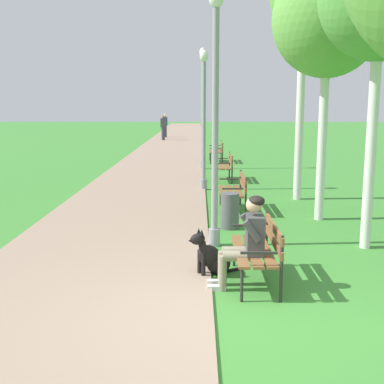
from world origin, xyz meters
TOP-DOWN VIEW (x-y plane):
  - ground_plane at (0.00, 0.00)m, footprint 120.00×120.00m
  - paved_path at (-1.96, 24.00)m, footprint 3.47×60.00m
  - park_bench_near at (0.43, 1.21)m, footprint 0.55×1.50m
  - park_bench_mid at (0.41, 5.82)m, footprint 0.55×1.50m
  - park_bench_far at (0.42, 10.33)m, footprint 0.55×1.50m
  - park_bench_furthest at (0.36, 15.35)m, footprint 0.55×1.50m
  - person_seated_on_near_bench at (0.22, 0.99)m, footprint 0.74×0.49m
  - dog_black at (-0.21, 1.50)m, footprint 0.77×0.49m
  - lamp_post_near at (-0.14, 2.99)m, footprint 0.24×0.24m
  - lamp_post_mid at (-0.27, 8.63)m, footprint 0.24×0.24m
  - lamp_post_far at (-0.28, 13.18)m, footprint 0.24×0.24m
  - birch_tree_third at (2.13, 5.00)m, footprint 2.20×1.89m
  - litter_bin at (0.20, 4.20)m, footprint 0.36×0.36m
  - pedestrian_distant at (-2.74, 27.30)m, footprint 0.32×0.22m
  - pedestrian_further_distant at (-2.79, 30.02)m, footprint 0.32×0.22m

SIDE VIEW (x-z plane):
  - ground_plane at x=0.00m, z-range 0.00..0.00m
  - paved_path at x=-1.96m, z-range 0.00..0.04m
  - dog_black at x=-0.21m, z-range -0.09..0.61m
  - litter_bin at x=0.20m, z-range 0.00..0.70m
  - park_bench_near at x=0.43m, z-range 0.09..0.94m
  - park_bench_mid at x=0.41m, z-range 0.09..0.94m
  - park_bench_far at x=0.42m, z-range 0.09..0.94m
  - park_bench_furthest at x=0.36m, z-range 0.09..0.94m
  - person_seated_on_near_bench at x=0.22m, z-range 0.06..1.31m
  - pedestrian_distant at x=-2.74m, z-range 0.02..1.67m
  - pedestrian_further_distant at x=-2.79m, z-range 0.02..1.67m
  - lamp_post_mid at x=-0.27m, z-range 0.07..3.91m
  - lamp_post_near at x=-0.14m, z-range 0.07..4.30m
  - lamp_post_far at x=-0.28m, z-range 0.07..4.45m
  - birch_tree_third at x=2.13m, z-range 1.43..6.62m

